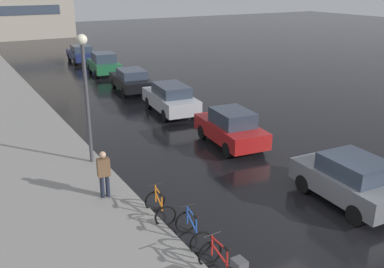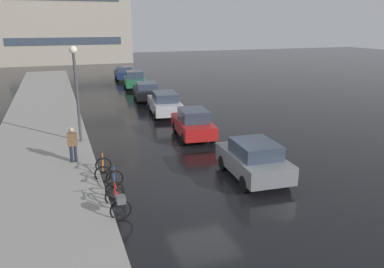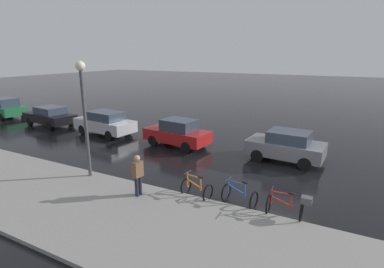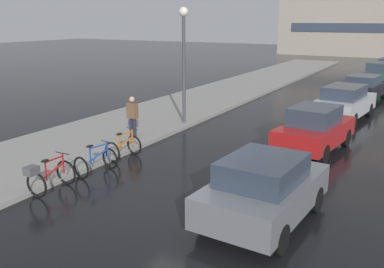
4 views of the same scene
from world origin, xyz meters
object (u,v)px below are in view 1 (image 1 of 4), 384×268
bicycle_nearest (226,263)px  bicycle_third (160,207)px  bicycle_second (193,230)px  car_grey (351,180)px  car_silver (171,98)px  car_navy (81,54)px  car_black (131,80)px  car_red (231,128)px  pedestrian (104,173)px  streetlamp (85,81)px  car_green (104,64)px

bicycle_nearest → bicycle_third: bearing=91.3°
bicycle_second → car_grey: bearing=-5.8°
bicycle_nearest → car_silver: 14.08m
car_navy → car_silver: bearing=-91.2°
car_black → car_navy: car_navy is taller
bicycle_nearest → car_navy: car_navy is taller
car_grey → car_silver: size_ratio=0.85×
bicycle_second → car_silver: size_ratio=0.28×
car_red → car_silver: 5.65m
car_navy → pedestrian: 26.41m
bicycle_nearest → streetlamp: size_ratio=0.28×
car_black → bicycle_nearest: bearing=-106.1°
car_grey → car_silver: car_silver is taller
car_black → streetlamp: bearing=-120.1°
bicycle_nearest → car_red: car_red is taller
car_navy → pedestrian: size_ratio=2.52×
car_silver → car_navy: (0.36, 17.80, -0.06)m
bicycle_third → car_black: 16.23m
car_silver → car_black: 5.64m
car_green → car_navy: bearing=89.5°
bicycle_nearest → car_navy: (5.68, 30.84, 0.27)m
car_grey → car_green: size_ratio=0.93×
bicycle_third → car_green: 22.07m
bicycle_nearest → car_green: car_green is taller
car_grey → car_navy: car_grey is taller
car_red → bicycle_second: bearing=-132.7°
bicycle_second → car_red: 7.65m
car_black → car_red: bearing=-90.3°
car_green → car_black: bearing=-92.3°
car_grey → bicycle_third: bearing=159.2°
bicycle_second → pedestrian: pedestrian is taller
pedestrian → streetlamp: size_ratio=0.34×
car_navy → car_grey: bearing=-90.0°
car_red → car_navy: (0.35, 23.46, -0.05)m
car_red → car_green: bearing=89.0°
car_red → car_silver: bearing=90.0°
bicycle_second → car_black: (5.23, 16.91, 0.36)m
car_grey → car_red: size_ratio=0.94×
bicycle_nearest → car_grey: size_ratio=0.36×
car_silver → pedestrian: 10.05m
car_black → streetlamp: (-5.98, -10.31, 2.61)m
bicycle_third → streetlamp: bearing=96.1°
pedestrian → car_red: bearing=17.7°
car_grey → car_black: bearing=91.0°
car_silver → streetlamp: (-5.92, -4.67, 2.54)m
bicycle_second → pedestrian: 3.82m
car_black → car_green: (0.25, 6.03, 0.09)m
car_grey → car_red: bearing=93.3°
bicycle_nearest → car_black: bearing=73.9°
bicycle_nearest → pedestrian: (-1.13, 5.32, 0.48)m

